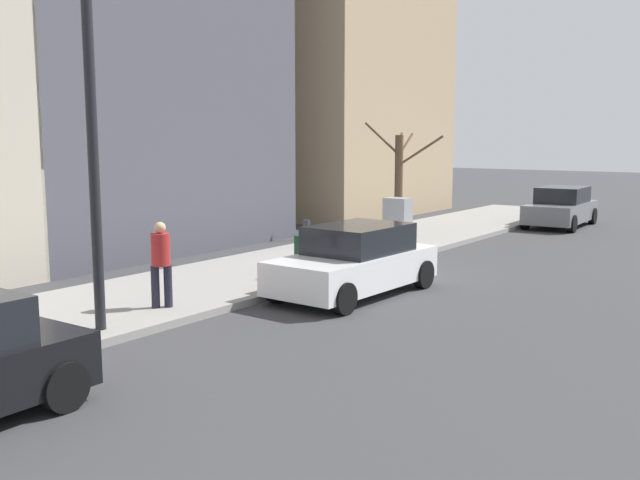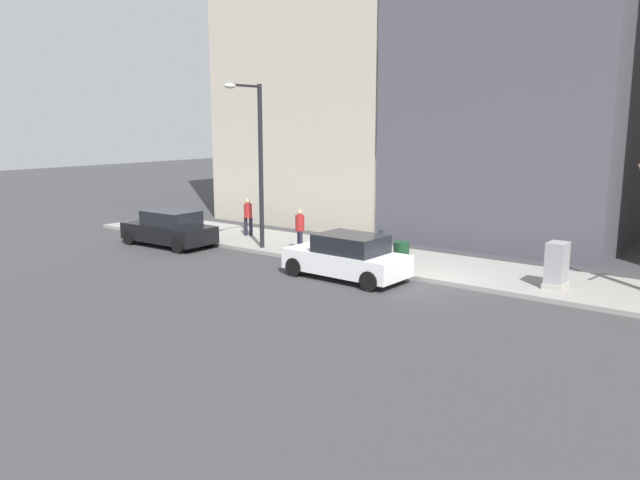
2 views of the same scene
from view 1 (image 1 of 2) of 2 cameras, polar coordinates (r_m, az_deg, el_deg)
ground_plane at (r=18.16m, az=3.89°, el=-2.60°), size 120.00×120.00×0.00m
sidewalk at (r=19.26m, az=-1.17°, el=-1.73°), size 4.00×36.00×0.15m
parked_car_grey at (r=28.91m, az=18.72°, el=2.48°), size 2.06×4.27×1.52m
parked_car_white at (r=15.46m, az=2.83°, el=-1.72°), size 2.04×4.26×1.52m
parking_meter at (r=16.60m, az=-1.08°, el=-0.17°), size 0.14×0.10×1.35m
utility_box at (r=21.88m, az=6.22°, el=1.46°), size 0.83×0.61×1.43m
streetlamp at (r=12.21m, az=-17.12°, el=10.76°), size 1.97×0.32×6.50m
bare_tree at (r=24.47m, az=6.35°, el=4.84°), size 2.36×2.05×3.78m
trash_bin at (r=17.37m, az=-1.17°, el=-1.07°), size 0.56×0.56×0.90m
pedestrian_near_meter at (r=13.94m, az=-12.61°, el=-1.53°), size 0.36×0.36×1.66m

